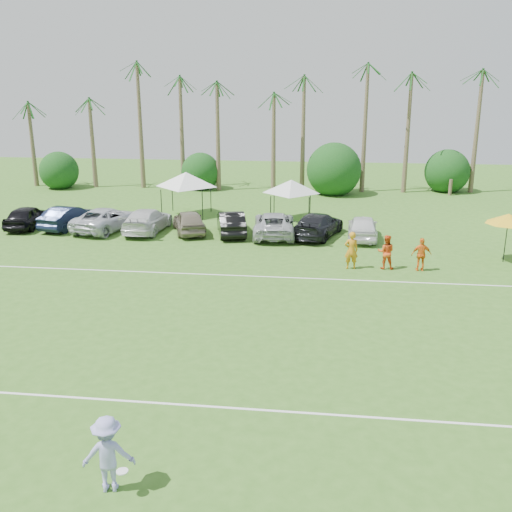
# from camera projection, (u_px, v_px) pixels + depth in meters

# --- Properties ---
(ground) EXTENTS (120.00, 120.00, 0.00)m
(ground) POSITION_uv_depth(u_px,v_px,m) (110.00, 442.00, 14.87)
(ground) COLOR #37661E
(ground) RESTS_ON ground
(field_lines) EXTENTS (80.00, 12.10, 0.01)m
(field_lines) POSITION_uv_depth(u_px,v_px,m) (184.00, 322.00, 22.49)
(field_lines) COLOR white
(field_lines) RESTS_ON ground
(palm_tree_0) EXTENTS (2.40, 2.40, 8.90)m
(palm_tree_0) POSITION_uv_depth(u_px,v_px,m) (24.00, 104.00, 51.52)
(palm_tree_0) COLOR brown
(palm_tree_0) RESTS_ON ground
(palm_tree_1) EXTENTS (2.40, 2.40, 9.90)m
(palm_tree_1) POSITION_uv_depth(u_px,v_px,m) (76.00, 94.00, 50.68)
(palm_tree_1) COLOR brown
(palm_tree_1) RESTS_ON ground
(palm_tree_2) EXTENTS (2.40, 2.40, 10.90)m
(palm_tree_2) POSITION_uv_depth(u_px,v_px,m) (130.00, 84.00, 49.85)
(palm_tree_2) COLOR brown
(palm_tree_2) RESTS_ON ground
(palm_tree_3) EXTENTS (2.40, 2.40, 11.90)m
(palm_tree_3) POSITION_uv_depth(u_px,v_px,m) (174.00, 74.00, 49.14)
(palm_tree_3) COLOR brown
(palm_tree_3) RESTS_ON ground
(palm_tree_4) EXTENTS (2.40, 2.40, 8.90)m
(palm_tree_4) POSITION_uv_depth(u_px,v_px,m) (220.00, 105.00, 49.40)
(palm_tree_4) COLOR brown
(palm_tree_4) RESTS_ON ground
(palm_tree_5) EXTENTS (2.40, 2.40, 9.90)m
(palm_tree_5) POSITION_uv_depth(u_px,v_px,m) (266.00, 95.00, 48.68)
(palm_tree_5) COLOR brown
(palm_tree_5) RESTS_ON ground
(palm_tree_6) EXTENTS (2.40, 2.40, 10.90)m
(palm_tree_6) POSITION_uv_depth(u_px,v_px,m) (313.00, 84.00, 47.97)
(palm_tree_6) COLOR brown
(palm_tree_6) RESTS_ON ground
(palm_tree_7) EXTENTS (2.40, 2.40, 11.90)m
(palm_tree_7) POSITION_uv_depth(u_px,v_px,m) (362.00, 73.00, 47.26)
(palm_tree_7) COLOR brown
(palm_tree_7) RESTS_ON ground
(palm_tree_8) EXTENTS (2.40, 2.40, 8.90)m
(palm_tree_8) POSITION_uv_depth(u_px,v_px,m) (421.00, 106.00, 47.40)
(palm_tree_8) COLOR brown
(palm_tree_8) RESTS_ON ground
(palm_tree_9) EXTENTS (2.40, 2.40, 9.90)m
(palm_tree_9) POSITION_uv_depth(u_px,v_px,m) (485.00, 95.00, 46.56)
(palm_tree_9) COLOR brown
(palm_tree_9) RESTS_ON ground
(bush_tree_0) EXTENTS (4.00, 4.00, 4.00)m
(bush_tree_0) POSITION_uv_depth(u_px,v_px,m) (67.00, 166.00, 53.73)
(bush_tree_0) COLOR brown
(bush_tree_0) RESTS_ON ground
(bush_tree_1) EXTENTS (4.00, 4.00, 4.00)m
(bush_tree_1) POSITION_uv_depth(u_px,v_px,m) (202.00, 169.00, 52.20)
(bush_tree_1) COLOR brown
(bush_tree_1) RESTS_ON ground
(bush_tree_2) EXTENTS (4.00, 4.00, 4.00)m
(bush_tree_2) POSITION_uv_depth(u_px,v_px,m) (334.00, 171.00, 50.78)
(bush_tree_2) COLOR brown
(bush_tree_2) RESTS_ON ground
(bush_tree_3) EXTENTS (4.00, 4.00, 4.00)m
(bush_tree_3) POSITION_uv_depth(u_px,v_px,m) (449.00, 173.00, 49.60)
(bush_tree_3) COLOR brown
(bush_tree_3) RESTS_ON ground
(sideline_player_a) EXTENTS (0.77, 0.58, 1.94)m
(sideline_player_a) POSITION_uv_depth(u_px,v_px,m) (351.00, 250.00, 28.91)
(sideline_player_a) COLOR orange
(sideline_player_a) RESTS_ON ground
(sideline_player_b) EXTENTS (0.90, 0.72, 1.76)m
(sideline_player_b) POSITION_uv_depth(u_px,v_px,m) (386.00, 252.00, 28.92)
(sideline_player_b) COLOR #DE4E18
(sideline_player_b) RESTS_ON ground
(sideline_player_c) EXTENTS (1.02, 0.49, 1.70)m
(sideline_player_c) POSITION_uv_depth(u_px,v_px,m) (421.00, 255.00, 28.60)
(sideline_player_c) COLOR orange
(sideline_player_c) RESTS_ON ground
(canopy_tent_left) EXTENTS (4.51, 4.51, 3.66)m
(canopy_tent_left) POSITION_uv_depth(u_px,v_px,m) (186.00, 172.00, 40.55)
(canopy_tent_left) COLOR black
(canopy_tent_left) RESTS_ON ground
(canopy_tent_right) EXTENTS (4.03, 4.03, 3.27)m
(canopy_tent_right) POSITION_uv_depth(u_px,v_px,m) (291.00, 180.00, 39.32)
(canopy_tent_right) COLOR black
(canopy_tent_right) RESTS_ON ground
(market_umbrella) EXTENTS (2.34, 2.34, 2.61)m
(market_umbrella) POSITION_uv_depth(u_px,v_px,m) (508.00, 219.00, 29.66)
(market_umbrella) COLOR black
(market_umbrella) RESTS_ON ground
(frisbee_player) EXTENTS (1.31, 0.91, 1.85)m
(frisbee_player) POSITION_uv_depth(u_px,v_px,m) (108.00, 454.00, 12.88)
(frisbee_player) COLOR #9C9CDD
(frisbee_player) RESTS_ON ground
(parked_car_0) EXTENTS (2.02, 4.47, 1.49)m
(parked_car_0) POSITION_uv_depth(u_px,v_px,m) (28.00, 217.00, 37.52)
(parked_car_0) COLOR black
(parked_car_0) RESTS_ON ground
(parked_car_1) EXTENTS (2.46, 4.74, 1.49)m
(parked_car_1) POSITION_uv_depth(u_px,v_px,m) (68.00, 217.00, 37.40)
(parked_car_1) COLOR #121B32
(parked_car_1) RESTS_ON ground
(parked_car_2) EXTENTS (3.65, 5.78, 1.49)m
(parked_car_2) POSITION_uv_depth(u_px,v_px,m) (107.00, 219.00, 36.86)
(parked_car_2) COLOR silver
(parked_car_2) RESTS_ON ground
(parked_car_3) EXTENTS (2.29, 5.21, 1.49)m
(parked_car_3) POSITION_uv_depth(u_px,v_px,m) (147.00, 220.00, 36.51)
(parked_car_3) COLOR silver
(parked_car_3) RESTS_ON ground
(parked_car_4) EXTENTS (3.21, 4.71, 1.49)m
(parked_car_4) POSITION_uv_depth(u_px,v_px,m) (189.00, 221.00, 36.20)
(parked_car_4) COLOR gray
(parked_car_4) RESTS_ON ground
(parked_car_5) EXTENTS (2.63, 4.76, 1.49)m
(parked_car_5) POSITION_uv_depth(u_px,v_px,m) (231.00, 223.00, 35.82)
(parked_car_5) COLOR black
(parked_car_5) RESTS_ON ground
(parked_car_6) EXTENTS (2.91, 5.54, 1.49)m
(parked_car_6) POSITION_uv_depth(u_px,v_px,m) (274.00, 224.00, 35.46)
(parked_car_6) COLOR #B2B4B7
(parked_car_6) RESTS_ON ground
(parked_car_7) EXTENTS (3.52, 5.52, 1.49)m
(parked_car_7) POSITION_uv_depth(u_px,v_px,m) (318.00, 225.00, 35.27)
(parked_car_7) COLOR black
(parked_car_7) RESTS_ON ground
(parked_car_8) EXTENTS (1.95, 4.44, 1.49)m
(parked_car_8) POSITION_uv_depth(u_px,v_px,m) (363.00, 227.00, 34.68)
(parked_car_8) COLOR white
(parked_car_8) RESTS_ON ground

